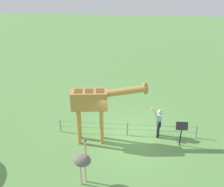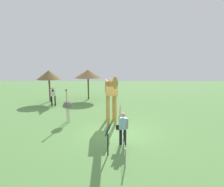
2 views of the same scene
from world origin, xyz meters
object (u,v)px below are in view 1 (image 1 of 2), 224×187
Objects in this scene: visitor at (159,122)px; info_sign at (182,129)px; giraffe at (96,102)px; ostrich at (82,161)px.

visitor reaches higher than info_sign.
giraffe is 3.08m from ostrich.
info_sign is at bearing 33.49° from ostrich.
giraffe is at bearing 86.63° from ostrich.
ostrich reaches higher than info_sign.
giraffe reaches higher than info_sign.
giraffe is at bearing 179.11° from info_sign.
visitor is 1.22m from info_sign.
giraffe is 2.77× the size of info_sign.
visitor is at bearing 10.99° from giraffe.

